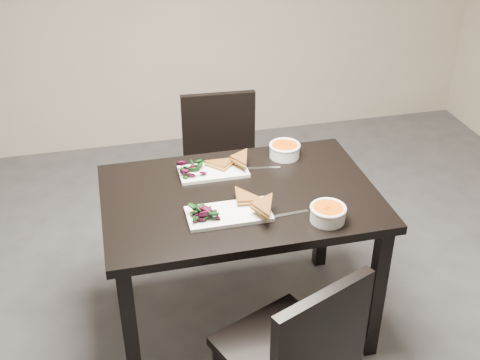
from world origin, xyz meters
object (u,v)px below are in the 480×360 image
Objects in this scene: soup_bowl_near at (328,213)px; chair_near at (297,352)px; table at (240,212)px; chair_far at (222,161)px; plate_near at (229,214)px; plate_far at (213,172)px; soup_bowl_far at (285,149)px.

chair_near is at bearing -121.30° from soup_bowl_near.
soup_bowl_near reaches higher than table.
chair_far reaches higher than table.
soup_bowl_near is (0.30, -0.28, 0.14)m from table.
plate_near is at bearing 161.82° from soup_bowl_near.
plate_near is at bearing 81.03° from chair_near.
chair_near is 2.45× the size of plate_near.
soup_bowl_far is (0.37, 0.08, 0.03)m from plate_far.
chair_far is (0.03, 1.47, 0.00)m from chair_near.
soup_bowl_far is (-0.01, 0.56, 0.00)m from soup_bowl_near.
table is 3.46× the size of plate_near.
table is 7.92× the size of soup_bowl_far.
chair_near is at bearing -86.06° from table.
soup_bowl_far is at bearing 49.14° from plate_near.
chair_near is 1.00× the size of chair_far.
table is 0.43m from soup_bowl_near.
table is 0.42m from soup_bowl_far.
soup_bowl_far reaches higher than table.
soup_bowl_far is at bearing 53.22° from chair_near.
soup_bowl_far is at bearing 43.94° from table.
chair_near reaches higher than soup_bowl_near.
plate_far is (0.01, 0.36, -0.00)m from plate_near.
chair_far reaches higher than soup_bowl_near.
soup_bowl_near is 0.61m from plate_far.
soup_bowl_far is (0.29, 0.28, 0.14)m from table.
chair_near is 0.62m from plate_near.
chair_near is 2.69× the size of plate_far.
chair_far is 5.61× the size of soup_bowl_far.
plate_near is at bearing -96.84° from chair_far.
chair_near is 1.47m from chair_far.
table is at bearing 71.07° from chair_near.
chair_far is at bearing 74.43° from plate_far.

